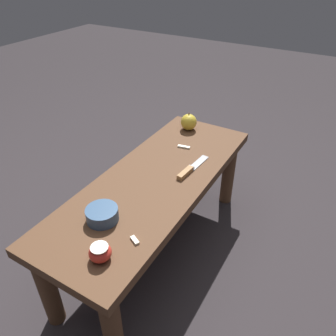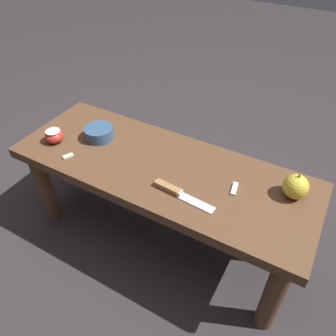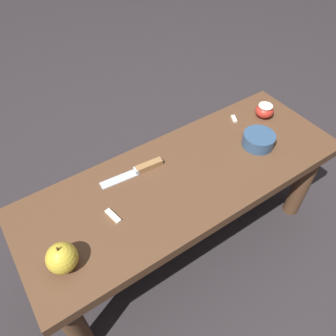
{
  "view_description": "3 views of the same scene",
  "coord_description": "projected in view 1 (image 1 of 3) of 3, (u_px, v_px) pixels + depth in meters",
  "views": [
    {
      "loc": [
        0.93,
        0.61,
        1.23
      ],
      "look_at": [
        -0.05,
        0.03,
        0.46
      ],
      "focal_mm": 35.0,
      "sensor_mm": 36.0,
      "label": 1
    },
    {
      "loc": [
        -0.47,
        0.78,
        1.21
      ],
      "look_at": [
        -0.05,
        0.03,
        0.46
      ],
      "focal_mm": 35.0,
      "sensor_mm": 36.0,
      "label": 2
    },
    {
      "loc": [
        -0.46,
        -0.57,
        1.25
      ],
      "look_at": [
        -0.05,
        0.03,
        0.46
      ],
      "focal_mm": 35.0,
      "sensor_mm": 36.0,
      "label": 3
    }
  ],
  "objects": [
    {
      "name": "ground_plane",
      "position": [
        157.0,
        247.0,
        1.61
      ],
      "size": [
        8.0,
        8.0,
        0.0
      ],
      "primitive_type": "plane",
      "color": "#2D282B"
    },
    {
      "name": "wooden_bench",
      "position": [
        155.0,
        192.0,
        1.41
      ],
      "size": [
        1.14,
        0.42,
        0.42
      ],
      "color": "brown",
      "rests_on": "ground_plane"
    },
    {
      "name": "knife",
      "position": [
        189.0,
        170.0,
        1.41
      ],
      "size": [
        0.23,
        0.05,
        0.02
      ],
      "rotation": [
        0.0,
        0.0,
        3.06
      ],
      "color": "#B7BABF",
      "rests_on": "wooden_bench"
    },
    {
      "name": "apple_whole",
      "position": [
        189.0,
        122.0,
        1.71
      ],
      "size": [
        0.08,
        0.08,
        0.09
      ],
      "color": "gold",
      "rests_on": "wooden_bench"
    },
    {
      "name": "apple_cut",
      "position": [
        100.0,
        253.0,
        1.01
      ],
      "size": [
        0.07,
        0.07,
        0.05
      ],
      "color": "red",
      "rests_on": "wooden_bench"
    },
    {
      "name": "apple_slice_near_knife",
      "position": [
        135.0,
        240.0,
        1.08
      ],
      "size": [
        0.03,
        0.04,
        0.01
      ],
      "color": "white",
      "rests_on": "wooden_bench"
    },
    {
      "name": "apple_slice_center",
      "position": [
        184.0,
        147.0,
        1.57
      ],
      "size": [
        0.03,
        0.06,
        0.01
      ],
      "color": "white",
      "rests_on": "wooden_bench"
    },
    {
      "name": "bowl",
      "position": [
        102.0,
        214.0,
        1.15
      ],
      "size": [
        0.11,
        0.11,
        0.05
      ],
      "color": "#335175",
      "rests_on": "wooden_bench"
    }
  ]
}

